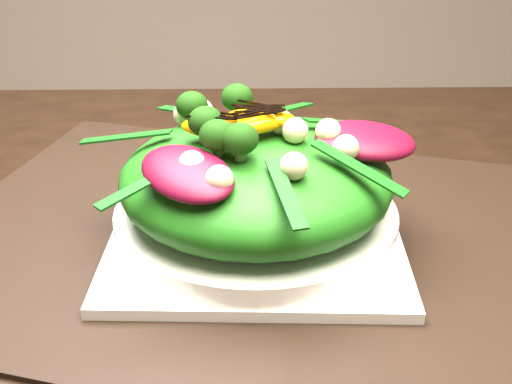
{
  "coord_description": "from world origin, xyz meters",
  "views": [
    {
      "loc": [
        -0.19,
        -0.46,
        1.06
      ],
      "look_at": [
        -0.18,
        0.04,
        0.8
      ],
      "focal_mm": 48.0,
      "sensor_mm": 36.0,
      "label": 1
    }
  ],
  "objects_px": {
    "dining_table": "(479,284)",
    "lettuce_mound": "(256,179)",
    "salad_bowl": "(256,217)",
    "plate_base": "(256,231)",
    "placemat": "(256,237)",
    "orange_segment": "(238,115)"
  },
  "relations": [
    {
      "from": "salad_bowl",
      "to": "dining_table",
      "type": "bearing_deg",
      "value": -12.95
    },
    {
      "from": "placemat",
      "to": "lettuce_mound",
      "type": "height_order",
      "value": "lettuce_mound"
    },
    {
      "from": "plate_base",
      "to": "salad_bowl",
      "type": "height_order",
      "value": "salad_bowl"
    },
    {
      "from": "plate_base",
      "to": "lettuce_mound",
      "type": "relative_size",
      "value": 1.07
    },
    {
      "from": "placemat",
      "to": "salad_bowl",
      "type": "xyz_separation_m",
      "value": [
        0.0,
        0.0,
        0.02
      ]
    },
    {
      "from": "dining_table",
      "to": "lettuce_mound",
      "type": "relative_size",
      "value": 7.07
    },
    {
      "from": "dining_table",
      "to": "orange_segment",
      "type": "bearing_deg",
      "value": 160.09
    },
    {
      "from": "dining_table",
      "to": "salad_bowl",
      "type": "bearing_deg",
      "value": 167.05
    },
    {
      "from": "placemat",
      "to": "orange_segment",
      "type": "distance_m",
      "value": 0.11
    },
    {
      "from": "dining_table",
      "to": "placemat",
      "type": "xyz_separation_m",
      "value": [
        -0.18,
        0.04,
        0.02
      ]
    },
    {
      "from": "dining_table",
      "to": "lettuce_mound",
      "type": "height_order",
      "value": "dining_table"
    },
    {
      "from": "dining_table",
      "to": "orange_segment",
      "type": "relative_size",
      "value": 28.55
    },
    {
      "from": "plate_base",
      "to": "lettuce_mound",
      "type": "xyz_separation_m",
      "value": [
        0.0,
        0.0,
        0.05
      ]
    },
    {
      "from": "plate_base",
      "to": "orange_segment",
      "type": "height_order",
      "value": "orange_segment"
    },
    {
      "from": "plate_base",
      "to": "orange_segment",
      "type": "bearing_deg",
      "value": 115.68
    },
    {
      "from": "placemat",
      "to": "salad_bowl",
      "type": "distance_m",
      "value": 0.02
    },
    {
      "from": "placemat",
      "to": "orange_segment",
      "type": "xyz_separation_m",
      "value": [
        -0.01,
        0.03,
        0.1
      ]
    },
    {
      "from": "orange_segment",
      "to": "salad_bowl",
      "type": "bearing_deg",
      "value": -64.32
    },
    {
      "from": "dining_table",
      "to": "placemat",
      "type": "relative_size",
      "value": 2.92
    },
    {
      "from": "salad_bowl",
      "to": "placemat",
      "type": "bearing_deg",
      "value": 0.0
    },
    {
      "from": "dining_table",
      "to": "orange_segment",
      "type": "height_order",
      "value": "dining_table"
    },
    {
      "from": "placemat",
      "to": "plate_base",
      "type": "bearing_deg",
      "value": 180.0
    }
  ]
}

